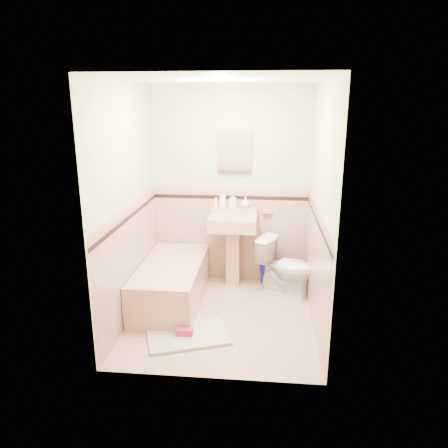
# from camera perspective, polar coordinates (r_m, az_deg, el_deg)

# --- Properties ---
(floor) EXTENTS (2.20, 2.20, 0.00)m
(floor) POSITION_cam_1_polar(r_m,az_deg,el_deg) (4.83, -0.30, -12.32)
(floor) COLOR tan
(floor) RESTS_ON ground
(ceiling) EXTENTS (2.20, 2.20, 0.00)m
(ceiling) POSITION_cam_1_polar(r_m,az_deg,el_deg) (4.26, -0.35, 18.83)
(ceiling) COLOR white
(ceiling) RESTS_ON ground
(wall_back) EXTENTS (2.50, 0.00, 2.50)m
(wall_back) POSITION_cam_1_polar(r_m,az_deg,el_deg) (5.45, 0.88, 4.97)
(wall_back) COLOR #F9EBCB
(wall_back) RESTS_ON ground
(wall_front) EXTENTS (2.50, 0.00, 2.50)m
(wall_front) POSITION_cam_1_polar(r_m,az_deg,el_deg) (3.33, -2.28, -2.19)
(wall_front) COLOR #F9EBCB
(wall_front) RESTS_ON ground
(wall_left) EXTENTS (0.00, 2.50, 2.50)m
(wall_left) POSITION_cam_1_polar(r_m,az_deg,el_deg) (4.59, -12.86, 2.49)
(wall_left) COLOR #F9EBCB
(wall_left) RESTS_ON ground
(wall_right) EXTENTS (0.00, 2.50, 2.50)m
(wall_right) POSITION_cam_1_polar(r_m,az_deg,el_deg) (4.39, 12.78, 1.90)
(wall_right) COLOR #F9EBCB
(wall_right) RESTS_ON ground
(wainscot_back) EXTENTS (2.00, 0.00, 2.00)m
(wainscot_back) POSITION_cam_1_polar(r_m,az_deg,el_deg) (5.60, 0.84, -1.60)
(wainscot_back) COLOR tan
(wainscot_back) RESTS_ON ground
(wainscot_front) EXTENTS (2.00, 0.00, 2.00)m
(wainscot_front) POSITION_cam_1_polar(r_m,az_deg,el_deg) (3.59, -2.14, -12.04)
(wainscot_front) COLOR tan
(wainscot_front) RESTS_ON ground
(wainscot_left) EXTENTS (0.00, 2.20, 2.20)m
(wainscot_left) POSITION_cam_1_polar(r_m,az_deg,el_deg) (4.77, -12.24, -5.13)
(wainscot_left) COLOR tan
(wainscot_left) RESTS_ON ground
(wainscot_right) EXTENTS (0.00, 2.20, 2.20)m
(wainscot_right) POSITION_cam_1_polar(r_m,az_deg,el_deg) (4.59, 12.14, -6.00)
(wainscot_right) COLOR tan
(wainscot_right) RESTS_ON ground
(accent_back) EXTENTS (2.00, 0.00, 2.00)m
(accent_back) POSITION_cam_1_polar(r_m,az_deg,el_deg) (5.46, 0.86, 3.59)
(accent_back) COLOR black
(accent_back) RESTS_ON ground
(accent_front) EXTENTS (2.00, 0.00, 2.00)m
(accent_front) POSITION_cam_1_polar(r_m,az_deg,el_deg) (3.38, -2.22, -4.19)
(accent_front) COLOR black
(accent_front) RESTS_ON ground
(accent_left) EXTENTS (0.00, 2.20, 2.20)m
(accent_left) POSITION_cam_1_polar(r_m,az_deg,el_deg) (4.61, -12.55, 0.92)
(accent_left) COLOR black
(accent_left) RESTS_ON ground
(accent_right) EXTENTS (0.00, 2.20, 2.20)m
(accent_right) POSITION_cam_1_polar(r_m,az_deg,el_deg) (4.42, 12.45, 0.27)
(accent_right) COLOR black
(accent_right) RESTS_ON ground
(cap_back) EXTENTS (2.00, 0.00, 2.00)m
(cap_back) POSITION_cam_1_polar(r_m,az_deg,el_deg) (5.44, 0.86, 4.62)
(cap_back) COLOR tan
(cap_back) RESTS_ON ground
(cap_front) EXTENTS (2.00, 0.00, 2.00)m
(cap_front) POSITION_cam_1_polar(r_m,az_deg,el_deg) (3.35, -2.24, -2.58)
(cap_front) COLOR tan
(cap_front) RESTS_ON ground
(cap_left) EXTENTS (0.00, 2.20, 2.20)m
(cap_left) POSITION_cam_1_polar(r_m,az_deg,el_deg) (4.59, -12.62, 2.12)
(cap_left) COLOR tan
(cap_left) RESTS_ON ground
(cap_right) EXTENTS (0.00, 2.20, 2.20)m
(cap_right) POSITION_cam_1_polar(r_m,az_deg,el_deg) (4.40, 12.52, 1.53)
(cap_right) COLOR tan
(cap_right) RESTS_ON ground
(bathtub) EXTENTS (0.70, 1.50, 0.45)m
(bathtub) POSITION_cam_1_polar(r_m,az_deg,el_deg) (5.12, -7.02, -7.94)
(bathtub) COLOR tan
(bathtub) RESTS_ON floor
(tub_faucet) EXTENTS (0.04, 0.12, 0.04)m
(tub_faucet) POSITION_cam_1_polar(r_m,az_deg,el_deg) (5.64, -5.59, -1.23)
(tub_faucet) COLOR silver
(tub_faucet) RESTS_ON wall_back
(sink) EXTENTS (0.59, 0.49, 0.93)m
(sink) POSITION_cam_1_polar(r_m,az_deg,el_deg) (5.42, 1.16, -3.68)
(sink) COLOR tan
(sink) RESTS_ON floor
(sink_faucet) EXTENTS (0.02, 0.02, 0.10)m
(sink_faucet) POSITION_cam_1_polar(r_m,az_deg,el_deg) (5.41, 1.31, 1.64)
(sink_faucet) COLOR silver
(sink_faucet) RESTS_ON sink
(medicine_cabinet) EXTENTS (0.39, 0.04, 0.48)m
(medicine_cabinet) POSITION_cam_1_polar(r_m,az_deg,el_deg) (5.35, 1.41, 9.64)
(medicine_cabinet) COLOR white
(medicine_cabinet) RESTS_ON wall_back
(soap_dish) EXTENTS (0.11, 0.07, 0.04)m
(soap_dish) POSITION_cam_1_polar(r_m,az_deg,el_deg) (5.46, 5.76, 1.68)
(soap_dish) COLOR tan
(soap_dish) RESTS_ON wall_back
(soap_bottle_left) EXTENTS (0.11, 0.11, 0.23)m
(soap_bottle_left) POSITION_cam_1_polar(r_m,az_deg,el_deg) (5.43, -0.18, 3.43)
(soap_bottle_left) COLOR #B2B2B2
(soap_bottle_left) RESTS_ON sink
(soap_bottle_mid) EXTENTS (0.09, 0.09, 0.19)m
(soap_bottle_mid) POSITION_cam_1_polar(r_m,az_deg,el_deg) (5.42, 1.20, 3.20)
(soap_bottle_mid) COLOR #B2B2B2
(soap_bottle_mid) RESTS_ON sink
(soap_bottle_right) EXTENTS (0.14, 0.14, 0.15)m
(soap_bottle_right) POSITION_cam_1_polar(r_m,az_deg,el_deg) (5.41, 2.89, 2.94)
(soap_bottle_right) COLOR #B2B2B2
(soap_bottle_right) RESTS_ON sink
(tube) EXTENTS (0.04, 0.04, 0.12)m
(tube) POSITION_cam_1_polar(r_m,az_deg,el_deg) (5.45, -1.07, 2.90)
(tube) COLOR white
(tube) RESTS_ON sink
(toilet) EXTENTS (0.79, 0.64, 0.71)m
(toilet) POSITION_cam_1_polar(r_m,az_deg,el_deg) (5.28, 8.39, -5.70)
(toilet) COLOR white
(toilet) RESTS_ON floor
(bucket) EXTENTS (0.28, 0.28, 0.25)m
(bucket) POSITION_cam_1_polar(r_m,az_deg,el_deg) (5.67, 5.98, -6.58)
(bucket) COLOR #0F1AA3
(bucket) RESTS_ON floor
(bath_mat) EXTENTS (0.94, 0.78, 0.03)m
(bath_mat) POSITION_cam_1_polar(r_m,az_deg,el_deg) (4.46, -4.88, -14.68)
(bath_mat) COLOR #A0AC8F
(bath_mat) RESTS_ON floor
(shoe) EXTENTS (0.17, 0.09, 0.07)m
(shoe) POSITION_cam_1_polar(r_m,az_deg,el_deg) (4.43, -5.33, -14.22)
(shoe) COLOR #BF1E59
(shoe) RESTS_ON bath_mat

